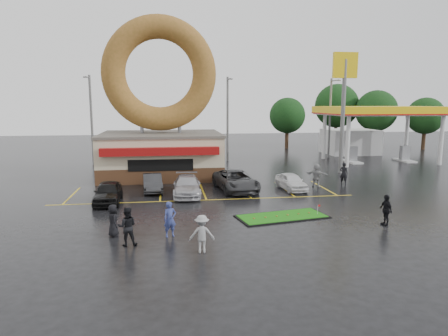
{
  "coord_description": "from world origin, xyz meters",
  "views": [
    {
      "loc": [
        -2.37,
        -21.83,
        6.24
      ],
      "look_at": [
        1.06,
        2.72,
        2.2
      ],
      "focal_mm": 32.0,
      "sensor_mm": 36.0,
      "label": 1
    }
  ],
  "objects": [
    {
      "name": "person_blackjkt",
      "position": [
        -4.26,
        -4.48,
        0.87
      ],
      "size": [
        0.86,
        0.68,
        1.74
      ],
      "primitive_type": "imported",
      "rotation": [
        0.0,
        0.0,
        3.17
      ],
      "color": "black",
      "rests_on": "ground"
    },
    {
      "name": "tree_far_a",
      "position": [
        26.0,
        30.0,
        5.18
      ],
      "size": [
        5.6,
        5.6,
        8.0
      ],
      "color": "#332114",
      "rests_on": "ground"
    },
    {
      "name": "putting_green",
      "position": [
        3.78,
        -1.13,
        0.04
      ],
      "size": [
        5.3,
        3.07,
        0.62
      ],
      "color": "black",
      "rests_on": "ground"
    },
    {
      "name": "person_walker_near",
      "position": [
        8.61,
        6.45,
        0.89
      ],
      "size": [
        1.64,
        1.38,
        1.77
      ],
      "primitive_type": "imported",
      "rotation": [
        0.0,
        0.0,
        2.52
      ],
      "color": "gray",
      "rests_on": "ground"
    },
    {
      "name": "dumpster",
      "position": [
        -7.5,
        12.86,
        0.65
      ],
      "size": [
        1.86,
        1.29,
        1.3
      ],
      "primitive_type": "cube",
      "rotation": [
        0.0,
        0.0,
        -0.05
      ],
      "color": "#1A441C",
      "rests_on": "ground"
    },
    {
      "name": "person_blue",
      "position": [
        -2.38,
        -3.52,
        0.84
      ],
      "size": [
        0.71,
        0.58,
        1.68
      ],
      "primitive_type": "imported",
      "rotation": [
        0.0,
        0.0,
        0.33
      ],
      "color": "navy",
      "rests_on": "ground"
    },
    {
      "name": "car_grey",
      "position": [
        2.37,
        5.99,
        0.73
      ],
      "size": [
        3.09,
        5.52,
        1.46
      ],
      "primitive_type": "imported",
      "rotation": [
        0.0,
        0.0,
        0.13
      ],
      "color": "#333335",
      "rests_on": "ground"
    },
    {
      "name": "ground",
      "position": [
        0.0,
        0.0,
        0.0
      ],
      "size": [
        120.0,
        120.0,
        0.0
      ],
      "primitive_type": "plane",
      "color": "black",
      "rests_on": "ground"
    },
    {
      "name": "streetlight_mid",
      "position": [
        4.0,
        20.92,
        4.78
      ],
      "size": [
        0.4,
        2.21,
        9.0
      ],
      "color": "slate",
      "rests_on": "ground"
    },
    {
      "name": "person_hoodie",
      "position": [
        -1.07,
        -5.78,
        0.81
      ],
      "size": [
        1.09,
        0.67,
        1.63
      ],
      "primitive_type": "imported",
      "rotation": [
        0.0,
        0.0,
        3.07
      ],
      "color": "gray",
      "rests_on": "ground"
    },
    {
      "name": "person_walker_far",
      "position": [
        11.02,
        6.96,
        0.86
      ],
      "size": [
        0.74,
        0.71,
        1.71
      ],
      "primitive_type": "imported",
      "rotation": [
        0.0,
        0.0,
        2.47
      ],
      "color": "black",
      "rests_on": "ground"
    },
    {
      "name": "streetlight_left",
      "position": [
        -10.0,
        19.92,
        4.78
      ],
      "size": [
        0.4,
        2.21,
        9.0
      ],
      "color": "slate",
      "rests_on": "ground"
    },
    {
      "name": "person_cameraman",
      "position": [
        8.65,
        -3.26,
        0.8
      ],
      "size": [
        0.43,
        0.96,
        1.61
      ],
      "primitive_type": "imported",
      "rotation": [
        0.0,
        0.0,
        -1.53
      ],
      "color": "black",
      "rests_on": "ground"
    },
    {
      "name": "tree_far_b",
      "position": [
        32.0,
        28.0,
        4.53
      ],
      "size": [
        4.9,
        4.9,
        7.0
      ],
      "color": "#332114",
      "rests_on": "ground"
    },
    {
      "name": "car_dgrey",
      "position": [
        -3.57,
        6.57,
        0.61
      ],
      "size": [
        1.58,
        3.8,
        1.22
      ],
      "primitive_type": "imported",
      "rotation": [
        0.0,
        0.0,
        0.08
      ],
      "color": "#28282A",
      "rests_on": "ground"
    },
    {
      "name": "streetlight_right",
      "position": [
        16.0,
        21.92,
        4.78
      ],
      "size": [
        0.4,
        2.21,
        9.0
      ],
      "color": "slate",
      "rests_on": "ground"
    },
    {
      "name": "tree_far_d",
      "position": [
        14.0,
        32.0,
        4.53
      ],
      "size": [
        4.9,
        4.9,
        7.0
      ],
      "color": "#332114",
      "rests_on": "ground"
    },
    {
      "name": "donut_shop",
      "position": [
        -3.0,
        12.97,
        4.46
      ],
      "size": [
        10.2,
        8.7,
        13.5
      ],
      "color": "#472B19",
      "rests_on": "ground"
    },
    {
      "name": "shell_sign",
      "position": [
        13.0,
        12.0,
        7.38
      ],
      "size": [
        2.2,
        0.36,
        10.6
      ],
      "color": "slate",
      "rests_on": "ground"
    },
    {
      "name": "person_bystander",
      "position": [
        -5.04,
        -3.13,
        0.77
      ],
      "size": [
        0.7,
        0.87,
        1.54
      ],
      "primitive_type": "imported",
      "rotation": [
        0.0,
        0.0,
        1.89
      ],
      "color": "black",
      "rests_on": "ground"
    },
    {
      "name": "car_white",
      "position": [
        6.41,
        5.66,
        0.61
      ],
      "size": [
        1.78,
        3.7,
        1.22
      ],
      "primitive_type": "imported",
      "rotation": [
        0.0,
        0.0,
        0.1
      ],
      "color": "silver",
      "rests_on": "ground"
    },
    {
      "name": "car_black",
      "position": [
        -6.22,
        3.5,
        0.68
      ],
      "size": [
        1.68,
        4.01,
        1.36
      ],
      "primitive_type": "imported",
      "rotation": [
        0.0,
        0.0,
        0.02
      ],
      "color": "black",
      "rests_on": "ground"
    },
    {
      "name": "tree_far_c",
      "position": [
        22.0,
        34.0,
        5.84
      ],
      "size": [
        6.3,
        6.3,
        9.0
      ],
      "color": "#332114",
      "rests_on": "ground"
    },
    {
      "name": "gas_station",
      "position": [
        20.0,
        20.94,
        3.7
      ],
      "size": [
        12.3,
        13.65,
        5.9
      ],
      "color": "silver",
      "rests_on": "ground"
    },
    {
      "name": "car_silver",
      "position": [
        -1.19,
        4.98,
        0.66
      ],
      "size": [
        2.02,
        4.6,
        1.31
      ],
      "primitive_type": "imported",
      "rotation": [
        0.0,
        0.0,
        -0.04
      ],
      "color": "#ACABB1",
      "rests_on": "ground"
    }
  ]
}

